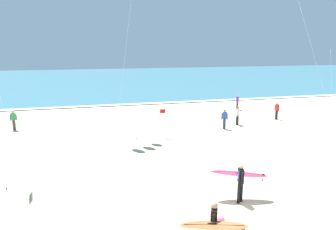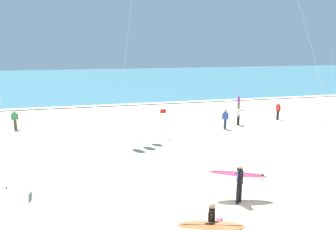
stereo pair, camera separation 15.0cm
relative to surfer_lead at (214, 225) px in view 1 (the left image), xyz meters
name	(u,v)px [view 1 (the left image)]	position (x,y,z in m)	size (l,w,h in m)	color
ground_plane	(239,217)	(1.85, 1.84, -1.05)	(160.00, 160.00, 0.00)	beige
ocean_water	(112,79)	(1.85, 56.41, -1.01)	(160.00, 60.00, 0.08)	teal
shoreline_foam	(136,104)	(1.85, 26.71, -0.96)	(160.00, 0.94, 0.01)	white
surfer_lead	(214,225)	(0.00, 0.00, 0.00)	(2.10, 1.39, 1.71)	black
surfer_trailing	(240,177)	(2.47, 3.09, 0.00)	(2.50, 1.20, 1.71)	black
bystander_purple_top	(237,102)	(11.47, 21.01, -0.23)	(0.38, 0.38, 1.59)	#4C3D2D
bystander_red_top	(277,111)	(12.86, 16.16, -0.23)	(0.26, 0.48, 1.59)	black
bystander_blue_top	(224,119)	(6.92, 14.24, -0.23)	(0.48, 0.27, 1.59)	#2D334C
bystander_green_top	(14,120)	(-9.05, 18.10, -0.23)	(0.50, 0.22, 1.59)	#4C3D2D
bystander_white_top	(237,115)	(8.52, 15.18, -0.23)	(0.34, 0.41, 1.59)	black
lifeguard_flag	(161,120)	(1.52, 13.28, 0.22)	(0.45, 0.05, 2.10)	silver
beach_ball	(221,220)	(1.01, 1.62, -0.91)	(0.28, 0.28, 0.28)	pink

